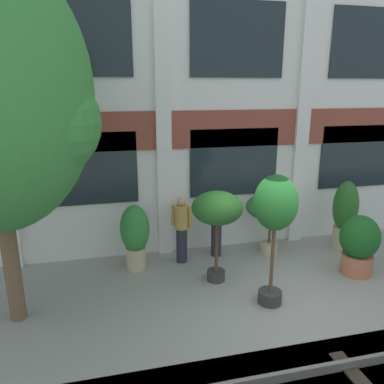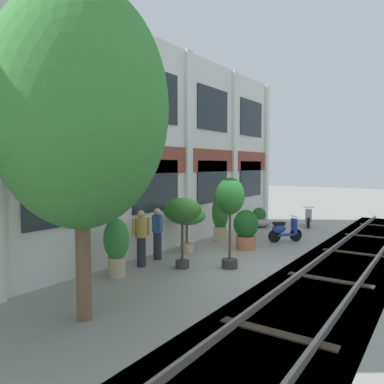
% 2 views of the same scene
% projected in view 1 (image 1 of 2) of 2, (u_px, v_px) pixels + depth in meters
% --- Properties ---
extents(ground_plane, '(80.00, 80.00, 0.00)m').
position_uv_depth(ground_plane, '(281.00, 303.00, 7.32)').
color(ground_plane, gray).
extents(apartment_facade, '(18.33, 0.64, 7.03)m').
position_uv_depth(apartment_facade, '(232.00, 111.00, 9.35)').
color(apartment_facade, silver).
rests_on(apartment_facade, ground).
extents(potted_plant_tall_urn, '(1.08, 1.08, 2.01)m').
position_uv_depth(potted_plant_tall_urn, '(217.00, 211.00, 7.79)').
color(potted_plant_tall_urn, '#333333').
rests_on(potted_plant_tall_urn, ground).
extents(potted_plant_glazed_jar, '(0.67, 0.67, 1.55)m').
position_uv_depth(potted_plant_glazed_jar, '(135.00, 234.00, 8.49)').
color(potted_plant_glazed_jar, tan).
rests_on(potted_plant_glazed_jar, ground).
extents(potted_plant_terracotta_small, '(1.25, 1.25, 1.53)m').
position_uv_depth(potted_plant_terracotta_small, '(271.00, 209.00, 9.26)').
color(potted_plant_terracotta_small, tan).
rests_on(potted_plant_terracotta_small, ground).
extents(potted_plant_ribbed_drum, '(0.86, 0.86, 1.37)m').
position_uv_depth(potted_plant_ribbed_drum, '(359.00, 243.00, 8.31)').
color(potted_plant_ribbed_drum, '#B76647').
rests_on(potted_plant_ribbed_drum, ground).
extents(potted_plant_low_pan, '(0.81, 0.81, 2.57)m').
position_uv_depth(potted_plant_low_pan, '(275.00, 210.00, 6.83)').
color(potted_plant_low_pan, '#333333').
rests_on(potted_plant_low_pan, ground).
extents(potted_plant_fluted_column, '(0.63, 0.63, 1.80)m').
position_uv_depth(potted_plant_fluted_column, '(345.00, 213.00, 9.63)').
color(potted_plant_fluted_column, tan).
rests_on(potted_plant_fluted_column, ground).
extents(resident_by_doorway, '(0.46, 0.34, 1.64)m').
position_uv_depth(resident_by_doorway, '(182.00, 227.00, 8.86)').
color(resident_by_doorway, '#282833').
rests_on(resident_by_doorway, ground).
extents(resident_watching_tracks, '(0.34, 0.47, 1.60)m').
position_uv_depth(resident_watching_tracks, '(216.00, 223.00, 9.21)').
color(resident_watching_tracks, '#282833').
rests_on(resident_watching_tracks, ground).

